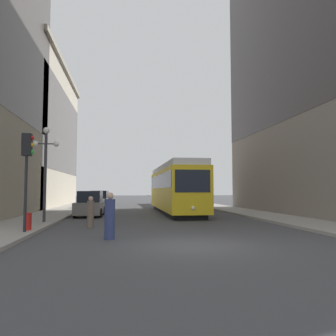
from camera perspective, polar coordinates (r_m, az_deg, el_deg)
ground_plane at (r=11.39m, az=4.39°, el=-13.47°), size 200.00×200.00×0.00m
sidewalk_left at (r=51.28m, az=-13.84°, el=-5.80°), size 3.15×120.00×0.15m
sidewalk_right at (r=51.98m, az=3.20°, el=-5.88°), size 3.15×120.00×0.15m
streetcar at (r=26.91m, az=1.16°, el=-3.45°), size 2.66×14.52×3.89m
transit_bus at (r=39.58m, az=2.92°, el=-3.80°), size 2.89×12.96×3.45m
parked_car_left_near at (r=33.45m, az=-12.01°, el=-5.60°), size 2.01×4.99×1.82m
parked_car_left_mid at (r=24.29m, az=-13.56°, el=-6.27°), size 1.99×4.26×1.82m
pedestrian_crossing_near at (r=16.98m, az=-13.50°, el=-7.71°), size 0.35×0.35×1.58m
pedestrian_crossing_far at (r=12.83m, az=-10.25°, el=-8.56°), size 0.40×0.40×1.81m
traffic_light_near_left at (r=14.94m, az=-23.59°, el=1.97°), size 0.47×0.36×4.14m
lamp_post_left_near at (r=19.09m, az=-20.78°, el=1.49°), size 1.41×0.36×5.23m
fire_hydrant at (r=15.52m, az=-23.40°, el=-8.65°), size 0.26×0.26×0.75m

